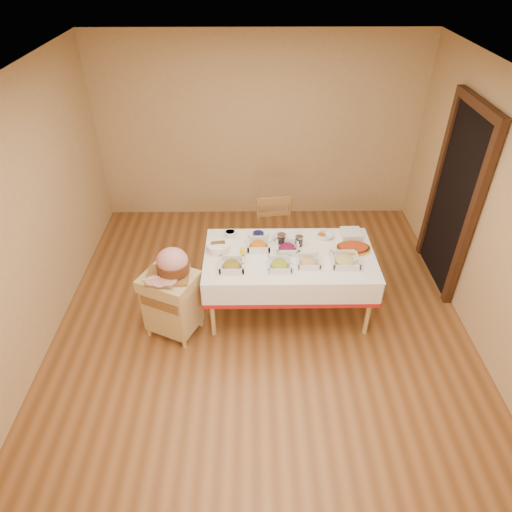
{
  "coord_description": "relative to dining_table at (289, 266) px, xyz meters",
  "views": [
    {
      "loc": [
        -0.1,
        -3.64,
        3.6
      ],
      "look_at": [
        -0.06,
        0.2,
        0.81
      ],
      "focal_mm": 32.0,
      "sensor_mm": 36.0,
      "label": 1
    }
  ],
  "objects": [
    {
      "name": "small_bowl_mid",
      "position": [
        -0.33,
        0.34,
        0.19
      ],
      "size": [
        0.13,
        0.13,
        0.05
      ],
      "color": "navy",
      "rests_on": "dining_table"
    },
    {
      "name": "serving_dish_a",
      "position": [
        -0.61,
        -0.23,
        0.2
      ],
      "size": [
        0.26,
        0.25,
        0.11
      ],
      "color": "silver",
      "rests_on": "dining_table"
    },
    {
      "name": "preserve_jar_left",
      "position": [
        -0.08,
        0.2,
        0.22
      ],
      "size": [
        0.1,
        0.1,
        0.12
      ],
      "color": "silver",
      "rests_on": "dining_table"
    },
    {
      "name": "dining_chair",
      "position": [
        -0.11,
        0.67,
        -0.09
      ],
      "size": [
        0.5,
        0.48,
        1.0
      ],
      "color": "brown",
      "rests_on": "ground"
    },
    {
      "name": "butcher_cart",
      "position": [
        -1.24,
        -0.35,
        -0.17
      ],
      "size": [
        0.67,
        0.62,
        0.75
      ],
      "color": "tan",
      "rests_on": "ground"
    },
    {
      "name": "small_bowl_right",
      "position": [
        0.38,
        0.3,
        0.19
      ],
      "size": [
        0.11,
        0.11,
        0.06
      ],
      "color": "silver",
      "rests_on": "dining_table"
    },
    {
      "name": "room_shell",
      "position": [
        -0.3,
        -0.3,
        0.7
      ],
      "size": [
        5.0,
        5.0,
        5.0
      ],
      "color": "brown",
      "rests_on": "ground"
    },
    {
      "name": "mustard_bottle",
      "position": [
        -0.5,
        -0.07,
        0.24
      ],
      "size": [
        0.05,
        0.05,
        0.17
      ],
      "color": "yellow",
      "rests_on": "dining_table"
    },
    {
      "name": "serving_dish_e",
      "position": [
        -0.33,
        0.12,
        0.2
      ],
      "size": [
        0.25,
        0.24,
        0.12
      ],
      "color": "silver",
      "rests_on": "dining_table"
    },
    {
      "name": "bread_basket",
      "position": [
        -0.76,
        0.08,
        0.21
      ],
      "size": [
        0.25,
        0.25,
        0.11
      ],
      "color": "white",
      "rests_on": "dining_table"
    },
    {
      "name": "bowl_small_imported",
      "position": [
        0.44,
        0.32,
        0.19
      ],
      "size": [
        0.18,
        0.18,
        0.05
      ],
      "primitive_type": "imported",
      "rotation": [
        0.0,
        0.0,
        0.05
      ],
      "color": "silver",
      "rests_on": "dining_table"
    },
    {
      "name": "serving_dish_d",
      "position": [
        0.56,
        -0.16,
        0.2
      ],
      "size": [
        0.28,
        0.28,
        0.11
      ],
      "color": "silver",
      "rests_on": "dining_table"
    },
    {
      "name": "serving_dish_b",
      "position": [
        -0.12,
        -0.23,
        0.19
      ],
      "size": [
        0.24,
        0.24,
        0.1
      ],
      "color": "silver",
      "rests_on": "dining_table"
    },
    {
      "name": "ham_on_board",
      "position": [
        -1.2,
        -0.32,
        0.28
      ],
      "size": [
        0.45,
        0.43,
        0.3
      ],
      "color": "brown",
      "rests_on": "butcher_cart"
    },
    {
      "name": "bowl_white_imported",
      "position": [
        -0.09,
        0.3,
        0.18
      ],
      "size": [
        0.22,
        0.22,
        0.04
      ],
      "primitive_type": "imported",
      "rotation": [
        0.0,
        0.0,
        -0.44
      ],
      "color": "silver",
      "rests_on": "dining_table"
    },
    {
      "name": "doorway",
      "position": [
        1.9,
        0.6,
        0.51
      ],
      "size": [
        0.09,
        1.1,
        2.2
      ],
      "color": "black",
      "rests_on": "ground"
    },
    {
      "name": "preserve_jar_right",
      "position": [
        0.11,
        0.17,
        0.21
      ],
      "size": [
        0.09,
        0.09,
        0.11
      ],
      "color": "silver",
      "rests_on": "dining_table"
    },
    {
      "name": "brass_platter",
      "position": [
        0.69,
        0.08,
        0.18
      ],
      "size": [
        0.36,
        0.26,
        0.05
      ],
      "color": "#B68A33",
      "rests_on": "dining_table"
    },
    {
      "name": "dining_table",
      "position": [
        0.0,
        0.0,
        0.0
      ],
      "size": [
        1.82,
        1.02,
        0.76
      ],
      "color": "tan",
      "rests_on": "ground"
    },
    {
      "name": "small_bowl_left",
      "position": [
        -0.65,
        0.36,
        0.19
      ],
      "size": [
        0.13,
        0.13,
        0.06
      ],
      "color": "silver",
      "rests_on": "dining_table"
    },
    {
      "name": "serving_dish_f",
      "position": [
        -0.02,
        0.07,
        0.2
      ],
      "size": [
        0.26,
        0.24,
        0.12
      ],
      "color": "silver",
      "rests_on": "dining_table"
    },
    {
      "name": "plate_stack",
      "position": [
        0.71,
        0.34,
        0.19
      ],
      "size": [
        0.22,
        0.22,
        0.07
      ],
      "color": "silver",
      "rests_on": "dining_table"
    },
    {
      "name": "serving_dish_c",
      "position": [
        0.18,
        -0.17,
        0.19
      ],
      "size": [
        0.23,
        0.23,
        0.09
      ],
      "color": "silver",
      "rests_on": "dining_table"
    }
  ]
}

